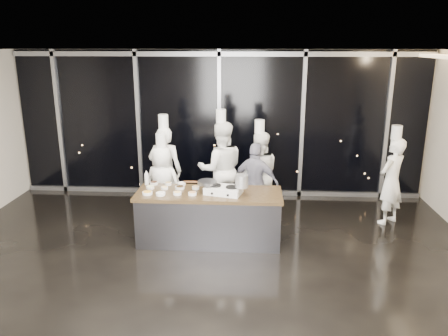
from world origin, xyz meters
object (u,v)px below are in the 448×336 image
Objects in this scene: stock_pot at (242,181)px; chef_right at (259,174)px; frying_pan at (207,182)px; guest at (255,183)px; chef_far_left at (165,170)px; stove at (223,190)px; chef_left at (163,183)px; chef_center at (221,169)px; demo_counter at (209,217)px; chef_side at (391,180)px.

stock_pot is 1.46m from chef_right.
guest is (0.83, 0.97, -0.30)m from frying_pan.
chef_far_left is at bearing 142.86° from frying_pan.
stove is 0.39× the size of chef_left.
chef_center is at bearing 110.17° from stove.
stove is 3.13× the size of stock_pot.
demo_counter is 4.23× the size of frying_pan.
chef_far_left is at bearing -43.18° from chef_side.
stove is 1.47m from chef_right.
chef_far_left reaches higher than chef_left.
chef_left is at bearing 157.84° from stove.
chef_right is (1.84, 0.07, -0.06)m from chef_far_left.
chef_far_left is (-1.23, 1.27, -0.05)m from stove.
stove is at bearing 57.76° from chef_right.
guest reaches higher than stock_pot.
chef_center is 3.22m from chef_side.
frying_pan is at bearing 72.40° from chef_center.
chef_side is (2.54, 0.04, 0.09)m from guest.
chef_far_left is 1.32× the size of guest.
stock_pot reaches higher than stove.
guest is (0.80, 0.99, 0.31)m from demo_counter.
frying_pan is at bearing -24.17° from chef_side.
chef_right is 1.02× the size of chef_side.
chef_side is at bearing 31.10° from frying_pan.
chef_center is at bearing 84.42° from demo_counter.
demo_counter is at bearing 130.74° from chef_far_left.
chef_right is at bearing 80.13° from stove.
chef_left is at bearing 138.62° from demo_counter.
chef_right is at bearing -150.23° from chef_left.
stove reaches higher than demo_counter.
chef_left is 4.30m from chef_side.
chef_left is (-0.92, 0.82, -0.31)m from frying_pan.
demo_counter is 1.32m from chef_left.
stove is at bearing -12.02° from demo_counter.
chef_left is 0.91× the size of chef_side.
guest is at bearing 77.68° from stock_pot.
demo_counter is at bearing 68.73° from guest.
chef_center is (0.12, 1.24, 0.50)m from demo_counter.
chef_center reaches higher than chef_side.
stock_pot reaches higher than frying_pan.
chef_side is at bearing 179.44° from chef_far_left.
stock_pot is at bearing 97.65° from chef_center.
frying_pan reaches higher than stove.
stove is 0.32m from frying_pan.
frying_pan is 1.52m from chef_far_left.
chef_side is (2.48, -0.25, -0.00)m from chef_right.
frying_pan is 0.61m from stock_pot.
stock_pot is at bearing 69.92° from chef_right.
chef_far_left is at bearing 139.09° from stock_pot.
chef_center is at bearing -176.90° from chef_far_left.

